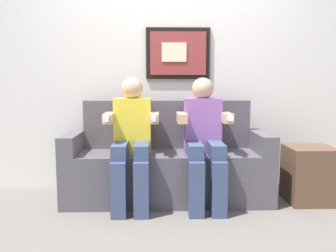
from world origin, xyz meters
The scene contains 6 objects.
ground_plane centered at (0.00, 0.00, 0.00)m, with size 5.51×5.51×0.00m, color #66605B.
back_wall_assembly centered at (0.00, 0.76, 1.30)m, with size 4.24×0.10×2.60m.
couch centered at (0.00, 0.33, 0.31)m, with size 1.84×0.58×0.90m.
person_on_left centered at (-0.31, 0.16, 0.61)m, with size 0.46×0.56×1.11m.
person_on_right centered at (0.31, 0.16, 0.61)m, with size 0.46×0.56×1.11m.
side_table_right centered at (1.27, 0.22, 0.25)m, with size 0.40×0.40×0.50m.
Camera 1 is at (-0.09, -2.93, 1.08)m, focal length 39.03 mm.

